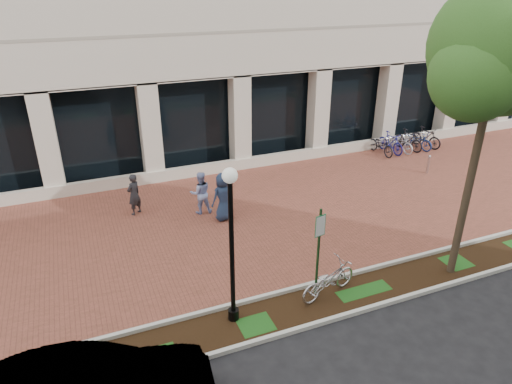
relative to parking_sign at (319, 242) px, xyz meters
name	(u,v)px	position (x,y,z in m)	size (l,w,h in m)	color
ground	(236,220)	(-0.57, 4.85, -1.67)	(120.00, 120.00, 0.00)	black
brick_plaza	(236,220)	(-0.57, 4.85, -1.67)	(40.00, 9.00, 0.01)	brown
planting_strip	(304,307)	(-0.57, -0.40, -1.67)	(40.00, 1.50, 0.01)	black
curb_plaza_side	(291,289)	(-0.57, 0.35, -1.61)	(40.00, 0.12, 0.12)	beige
curb_street_side	(318,323)	(-0.57, -1.15, -1.61)	(40.00, 0.12, 0.12)	beige
parking_sign	(319,242)	(0.00, 0.00, 0.00)	(0.34, 0.07, 2.66)	#153A1A
lamppost	(232,240)	(-2.46, -0.10, 0.71)	(0.36, 0.36, 4.20)	black
street_tree	(498,56)	(4.32, -0.56, 4.59)	(4.02, 3.35, 8.15)	#463B28
locked_bicycle	(328,280)	(0.29, -0.15, -1.17)	(0.66, 1.90, 1.00)	#B9B9BE
pedestrian_left	(134,194)	(-3.86, 6.73, -0.88)	(0.58, 0.38, 1.59)	#232428
pedestrian_mid	(201,193)	(-1.58, 5.90, -0.86)	(0.79, 0.62, 1.62)	#8D9ED2
pedestrian_right	(223,197)	(-0.97, 5.10, -0.77)	(0.88, 0.57, 1.80)	#1C2B48
bollard	(428,164)	(8.86, 5.71, -1.23)	(0.12, 0.12, 0.87)	#BABABE
bike_rack_cluster	(404,141)	(9.78, 8.56, -1.17)	(3.59, 1.90, 1.05)	black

